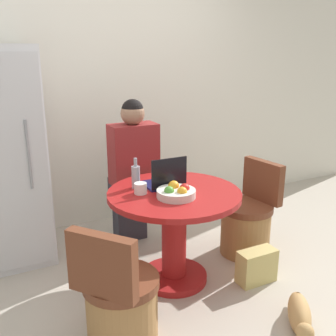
% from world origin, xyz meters
% --- Properties ---
extents(ground_plane, '(12.00, 12.00, 0.00)m').
position_xyz_m(ground_plane, '(0.00, 0.00, 0.00)').
color(ground_plane, '#B2A899').
extents(wall_back, '(7.00, 0.06, 2.60)m').
position_xyz_m(wall_back, '(0.00, 1.57, 1.30)').
color(wall_back, silver).
rests_on(wall_back, ground_plane).
extents(dining_table, '(0.97, 0.97, 0.72)m').
position_xyz_m(dining_table, '(-0.01, 0.20, 0.48)').
color(dining_table, maroon).
rests_on(dining_table, ground_plane).
extents(chair_right_side, '(0.46, 0.45, 0.80)m').
position_xyz_m(chair_right_side, '(0.76, 0.31, 0.27)').
color(chair_right_side, '#9E7042').
rests_on(chair_right_side, ground_plane).
extents(chair_near_left_corner, '(0.52, 0.51, 0.80)m').
position_xyz_m(chair_near_left_corner, '(-0.62, -0.28, 0.27)').
color(chair_near_left_corner, '#9E7042').
rests_on(chair_near_left_corner, ground_plane).
extents(person_seated, '(0.40, 0.37, 1.32)m').
position_xyz_m(person_seated, '(-0.05, 0.91, 0.72)').
color(person_seated, '#2D2D38').
rests_on(person_seated, ground_plane).
extents(laptop, '(0.28, 0.24, 0.24)m').
position_xyz_m(laptop, '(-0.03, 0.33, 0.77)').
color(laptop, '#141947').
rests_on(laptop, dining_table).
extents(fruit_bowl, '(0.27, 0.27, 0.10)m').
position_xyz_m(fruit_bowl, '(-0.05, 0.10, 0.76)').
color(fruit_bowl, beige).
rests_on(fruit_bowl, dining_table).
extents(coffee_cup, '(0.09, 0.09, 0.08)m').
position_xyz_m(coffee_cup, '(-0.24, 0.27, 0.76)').
color(coffee_cup, white).
rests_on(coffee_cup, dining_table).
extents(bottle, '(0.06, 0.06, 0.23)m').
position_xyz_m(bottle, '(-0.23, 0.40, 0.81)').
color(bottle, '#9999A3').
rests_on(bottle, dining_table).
extents(cat, '(0.36, 0.44, 0.19)m').
position_xyz_m(cat, '(0.44, -0.65, 0.10)').
color(cat, tan).
rests_on(cat, ground_plane).
extents(handbag, '(0.30, 0.14, 0.26)m').
position_xyz_m(handbag, '(0.54, -0.11, 0.13)').
color(handbag, tan).
rests_on(handbag, ground_plane).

